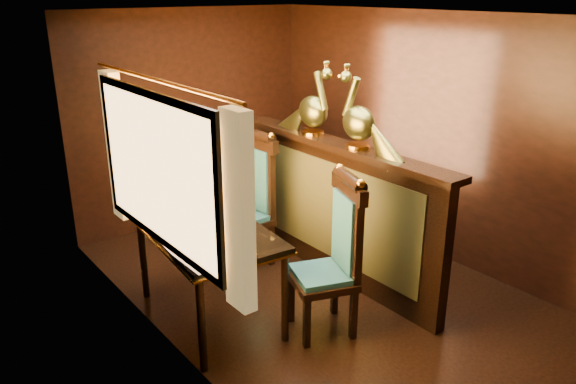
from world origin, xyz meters
name	(u,v)px	position (x,y,z in m)	size (l,w,h in m)	color
ground	(330,296)	(0.00, 0.00, 0.00)	(5.00, 5.00, 0.00)	black
room_shell	(326,131)	(-0.09, 0.02, 1.58)	(3.04, 5.04, 2.52)	black
partition	(336,208)	(0.32, 0.30, 0.71)	(0.26, 2.70, 1.36)	black
dining_table	(207,237)	(-1.05, 0.38, 0.76)	(0.98, 1.49, 1.04)	black
chair_left	(337,250)	(-0.30, -0.39, 0.72)	(0.64, 0.65, 1.37)	black
chair_right	(252,195)	(-0.14, 1.05, 0.73)	(0.52, 0.56, 1.40)	black
peacock_left	(360,108)	(0.33, 0.05, 1.72)	(0.23, 0.61, 0.72)	#18492E
peacock_right	(313,98)	(0.33, 0.67, 1.72)	(0.23, 0.60, 0.72)	#18492E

